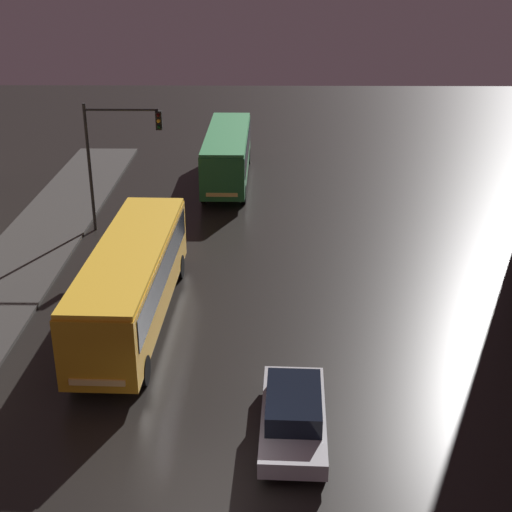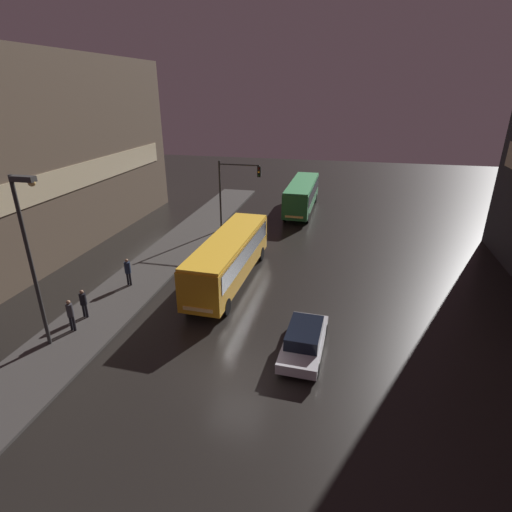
# 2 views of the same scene
# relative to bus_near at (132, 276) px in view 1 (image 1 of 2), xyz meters

# --- Properties ---
(ground_plane) EXTENTS (120.00, 120.00, 0.00)m
(ground_plane) POSITION_rel_bus_near_xyz_m (2.94, -9.01, -1.95)
(ground_plane) COLOR black
(bus_near) EXTENTS (2.85, 11.15, 3.16)m
(bus_near) POSITION_rel_bus_near_xyz_m (0.00, 0.00, 0.00)
(bus_near) COLOR orange
(bus_near) RESTS_ON ground
(bus_far) EXTENTS (2.58, 10.84, 3.10)m
(bus_far) POSITION_rel_bus_near_xyz_m (2.65, 17.85, -0.04)
(bus_far) COLOR #236B38
(bus_far) RESTS_ON ground
(car_taxi) EXTENTS (2.05, 4.79, 1.42)m
(car_taxi) POSITION_rel_bus_near_xyz_m (5.75, -6.70, -1.22)
(car_taxi) COLOR #B7B7BC
(car_taxi) RESTS_ON ground
(traffic_light_main) EXTENTS (3.74, 0.35, 6.38)m
(traffic_light_main) POSITION_rel_bus_near_xyz_m (-2.37, 9.66, 2.39)
(traffic_light_main) COLOR #2D2D2D
(traffic_light_main) RESTS_ON ground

